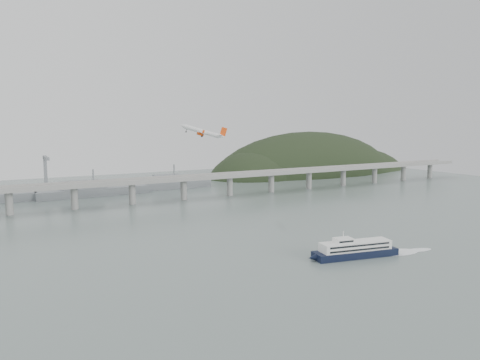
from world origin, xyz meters
TOP-DOWN VIEW (x-y plane):
  - ground at (0.00, 0.00)m, footprint 900.00×900.00m
  - bridge at (-1.15, 200.00)m, footprint 800.00×22.00m
  - headland at (285.18, 331.75)m, footprint 365.00×155.00m
  - ferry at (28.69, -23.64)m, footprint 79.68×24.77m
  - airliner at (-11.88, 86.41)m, footprint 29.63×28.38m

SIDE VIEW (x-z plane):
  - headland at x=285.18m, z-range -97.34..58.66m
  - ground at x=0.00m, z-range 0.00..0.00m
  - ferry at x=28.69m, z-range -3.46..11.67m
  - bridge at x=-1.15m, z-range 5.70..29.60m
  - airliner at x=-11.88m, z-range 61.33..72.97m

